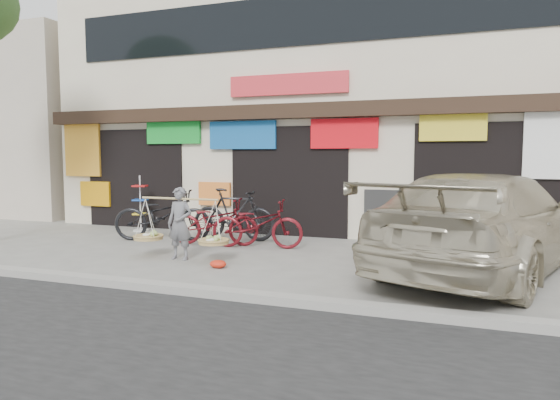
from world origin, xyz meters
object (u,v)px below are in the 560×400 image
(display_rack, at_px, (140,209))
(suv, at_px, (485,223))
(street_vendor, at_px, (180,227))
(bike_3, at_px, (257,224))
(bike_1, at_px, (234,214))
(bike_2, at_px, (215,222))
(bike_0, at_px, (163,215))

(display_rack, bearing_deg, suv, -13.46)
(street_vendor, bearing_deg, bike_3, 60.22)
(bike_1, relative_size, bike_2, 1.02)
(bike_1, relative_size, suv, 0.32)
(bike_0, relative_size, bike_3, 1.14)
(bike_0, bearing_deg, suv, -115.83)
(bike_2, bearing_deg, bike_3, -100.29)
(bike_3, bearing_deg, bike_1, 40.64)
(bike_1, bearing_deg, street_vendor, 175.76)
(bike_1, bearing_deg, bike_3, -132.52)
(street_vendor, distance_m, bike_3, 1.86)
(bike_1, relative_size, display_rack, 1.38)
(bike_2, relative_size, display_rack, 1.35)
(bike_1, relative_size, bike_3, 1.02)
(bike_1, height_order, bike_2, bike_1)
(street_vendor, height_order, bike_1, street_vendor)
(bike_0, distance_m, bike_2, 1.44)
(street_vendor, xyz_separation_m, bike_3, (0.93, 1.61, -0.11))
(bike_0, height_order, suv, suv)
(suv, bearing_deg, street_vendor, 28.18)
(bike_2, bearing_deg, display_rack, 56.40)
(bike_2, distance_m, bike_3, 1.02)
(bike_1, distance_m, suv, 5.60)
(street_vendor, height_order, display_rack, display_rack)
(bike_1, xyz_separation_m, display_rack, (-2.93, 0.48, -0.02))
(street_vendor, relative_size, display_rack, 1.35)
(suv, bearing_deg, bike_2, 11.41)
(display_rack, bearing_deg, bike_1, -9.34)
(street_vendor, xyz_separation_m, suv, (5.42, 0.83, 0.22))
(bike_0, bearing_deg, bike_3, -111.43)
(street_vendor, distance_m, display_rack, 4.04)
(bike_3, relative_size, display_rack, 1.35)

